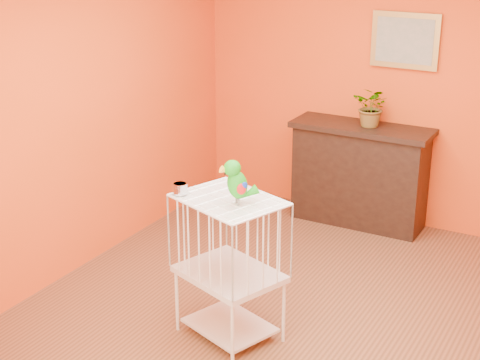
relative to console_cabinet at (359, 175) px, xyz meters
The scene contains 8 objects.
ground 2.10m from the console_cabinet, 81.97° to the right, with size 4.50×4.50×0.00m, color brown.
room_shell 2.32m from the console_cabinet, 81.97° to the right, with size 4.50×4.50×4.50m.
console_cabinet is the anchor object (origin of this frame).
potted_plant 0.64m from the console_cabinet, ahead, with size 0.34×0.37×0.29m, color #26722D.
framed_picture 1.31m from the console_cabinet, 34.51° to the left, with size 0.62×0.04×0.50m.
birdcage 2.36m from the console_cabinet, 91.64° to the right, with size 0.81×0.72×1.04m.
feed_cup 2.54m from the console_cabinet, 99.33° to the right, with size 0.10×0.10×0.07m, color silver.
parrot 2.51m from the console_cabinet, 89.50° to the right, with size 0.23×0.23×0.31m.
Camera 1 is at (1.91, -4.26, 2.84)m, focal length 55.00 mm.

